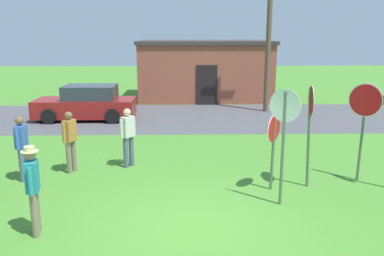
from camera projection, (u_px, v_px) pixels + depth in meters
ground_plane at (195, 227)px, 7.94m from camera, size 80.00×80.00×0.00m
street_asphalt at (188, 117)px, 18.27m from camera, size 60.00×6.40×0.01m
building_background at (204, 69)px, 23.43m from camera, size 7.52×5.01×3.32m
utility_pole at (269, 33)px, 18.85m from camera, size 1.80×0.24×7.08m
parked_car_on_street at (87, 104)px, 17.69m from camera, size 4.31×2.03×1.51m
stop_sign_rear_left at (274, 139)px, 9.55m from camera, size 0.44×0.59×1.90m
stop_sign_low_front at (284, 128)px, 8.59m from camera, size 0.57×0.46×2.60m
stop_sign_nearest at (310, 118)px, 9.67m from camera, size 0.15×0.75×2.54m
stop_sign_center_cluster at (364, 114)px, 10.11m from camera, size 0.65×0.61×2.53m
person_in_blue at (22, 145)px, 10.25m from camera, size 0.22×0.57×1.69m
person_in_teal at (33, 185)px, 7.43m from camera, size 0.32×0.56×1.74m
person_with_sunhat at (70, 138)px, 10.88m from camera, size 0.33×0.54×1.69m
person_on_left at (128, 134)px, 11.32m from camera, size 0.40×0.47×1.69m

